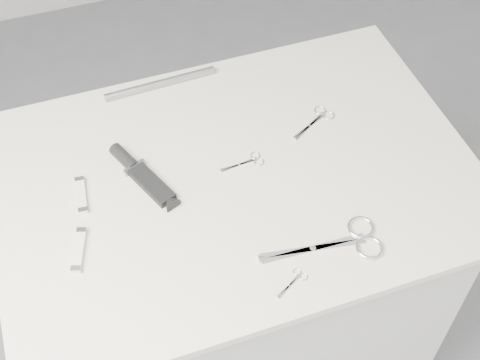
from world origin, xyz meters
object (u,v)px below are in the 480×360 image
object	(u,v)px
plinth	(236,289)
pocket_knife_a	(81,195)
tiny_scissors	(294,281)
large_shears	(347,242)
pocket_knife_b	(79,250)
metal_rail	(160,83)
embroidery_scissors_b	(248,162)
embroidery_scissors_a	(318,119)
sheathed_knife	(139,173)

from	to	relation	value
plinth	pocket_knife_a	bearing A→B (deg)	171.53
tiny_scissors	large_shears	bearing A→B (deg)	-9.09
pocket_knife_b	metal_rail	size ratio (longest dim) A/B	0.38
embroidery_scissors_b	metal_rail	bearing A→B (deg)	106.99
embroidery_scissors_b	plinth	bearing A→B (deg)	-153.39
large_shears	pocket_knife_b	world-z (taller)	pocket_knife_b
large_shears	embroidery_scissors_a	distance (m)	0.33
plinth	pocket_knife_a	xyz separation A→B (m)	(-0.31, 0.05, 0.48)
embroidery_scissors_b	large_shears	bearing A→B (deg)	-71.18
plinth	embroidery_scissors_b	bearing A→B (deg)	31.06
tiny_scissors	pocket_knife_b	size ratio (longest dim) A/B	0.71
plinth	pocket_knife_b	xyz separation A→B (m)	(-0.34, -0.08, 0.48)
embroidery_scissors_b	tiny_scissors	size ratio (longest dim) A/B	1.34
tiny_scissors	pocket_knife_b	world-z (taller)	pocket_knife_b
embroidery_scissors_b	pocket_knife_a	bearing A→B (deg)	171.56
plinth	sheathed_knife	world-z (taller)	sheathed_knife
plinth	embroidery_scissors_b	world-z (taller)	embroidery_scissors_b
tiny_scissors	sheathed_knife	size ratio (longest dim) A/B	0.37
embroidery_scissors_a	sheathed_knife	xyz separation A→B (m)	(-0.42, -0.03, 0.01)
sheathed_knife	plinth	bearing A→B (deg)	-131.13
plinth	pocket_knife_a	distance (m)	0.57
embroidery_scissors_b	embroidery_scissors_a	bearing A→B (deg)	15.37
embroidery_scissors_a	pocket_knife_b	world-z (taller)	pocket_knife_b
plinth	sheathed_knife	size ratio (longest dim) A/B	4.78
embroidery_scissors_b	pocket_knife_a	world-z (taller)	pocket_knife_a
tiny_scissors	pocket_knife_a	world-z (taller)	pocket_knife_a
large_shears	sheathed_knife	size ratio (longest dim) A/B	1.26
embroidery_scissors_b	metal_rail	distance (m)	0.31
embroidery_scissors_a	sheathed_knife	bearing A→B (deg)	154.65
pocket_knife_b	sheathed_knife	bearing A→B (deg)	-28.36
pocket_knife_b	tiny_scissors	bearing A→B (deg)	-100.65
pocket_knife_a	pocket_knife_b	world-z (taller)	pocket_knife_b
large_shears	tiny_scissors	size ratio (longest dim) A/B	3.38
embroidery_scissors_b	sheathed_knife	world-z (taller)	sheathed_knife
embroidery_scissors_b	pocket_knife_a	distance (m)	0.35
plinth	tiny_scissors	xyz separation A→B (m)	(0.02, -0.28, 0.47)
pocket_knife_a	metal_rail	size ratio (longest dim) A/B	0.35
embroidery_scissors_a	pocket_knife_b	size ratio (longest dim) A/B	1.17
pocket_knife_a	pocket_knife_b	distance (m)	0.13
sheathed_knife	embroidery_scissors_b	bearing A→B (deg)	-122.85
tiny_scissors	sheathed_knife	xyz separation A→B (m)	(-0.21, 0.34, 0.01)
large_shears	tiny_scissors	xyz separation A→B (m)	(-0.13, -0.05, -0.00)
sheathed_knife	pocket_knife_b	distance (m)	0.21
embroidery_scissors_a	tiny_scissors	xyz separation A→B (m)	(-0.21, -0.37, -0.00)
plinth	metal_rail	xyz separation A→B (m)	(-0.08, 0.31, 0.48)
plinth	pocket_knife_a	world-z (taller)	pocket_knife_a
plinth	tiny_scissors	world-z (taller)	tiny_scissors
embroidery_scissors_a	metal_rail	distance (m)	0.38
embroidery_scissors_b	pocket_knife_b	distance (m)	0.39
large_shears	metal_rail	distance (m)	0.59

